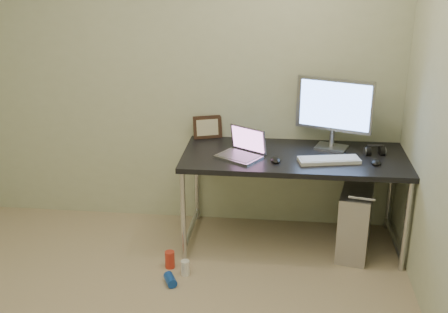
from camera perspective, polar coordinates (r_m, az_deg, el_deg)
wall_back at (r=4.56m, az=-4.12°, el=8.11°), size 3.50×0.02×2.50m
desk at (r=4.31m, az=7.12°, el=-0.77°), size 1.69×0.74×0.75m
tower_computer at (r=4.44m, az=13.18°, el=-6.32°), size 0.32×0.54×0.56m
cable_a at (r=4.74m, az=12.19°, el=-2.65°), size 0.01×0.16×0.69m
cable_b at (r=4.74m, az=13.27°, el=-3.00°), size 0.02×0.11×0.71m
can_red at (r=4.23m, az=-5.52°, el=-10.38°), size 0.09×0.09×0.13m
can_white at (r=4.14m, az=-3.96°, el=-11.22°), size 0.07×0.07×0.11m
can_blue at (r=4.06m, az=-5.47°, el=-12.36°), size 0.12×0.14×0.07m
laptop at (r=4.21m, az=1.87°, el=0.67°), size 0.40×0.38×0.21m
monitor at (r=4.37m, az=11.14°, el=4.85°), size 0.57×0.25×0.55m
keyboard at (r=4.18m, az=10.62°, el=-0.36°), size 0.47×0.23×0.03m
mouse_right at (r=4.22m, az=15.18°, el=-0.46°), size 0.09×0.13×0.04m
mouse_left at (r=4.13m, az=5.26°, el=-0.27°), size 0.09×0.13×0.04m
headphones at (r=4.40m, az=15.05°, el=0.53°), size 0.16×0.09×0.10m
picture_frame at (r=4.60m, az=-1.68°, el=3.00°), size 0.24×0.14×0.19m
webcam at (r=4.49m, az=2.79°, el=2.40°), size 0.04×0.03×0.11m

